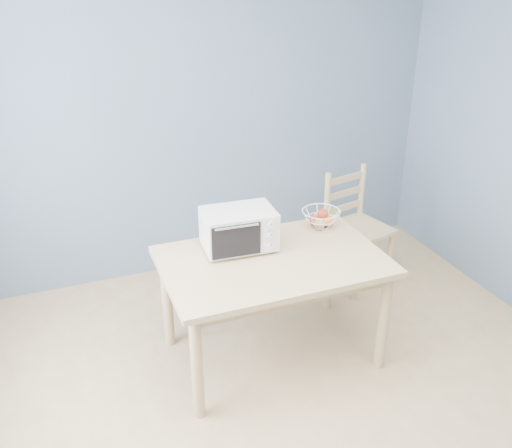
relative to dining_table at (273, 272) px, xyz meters
name	(u,v)px	position (x,y,z in m)	size (l,w,h in m)	color
room	(336,240)	(-0.04, -0.84, 0.65)	(4.01, 4.51, 2.61)	tan
dining_table	(273,272)	(0.00, 0.00, 0.00)	(1.40, 0.90, 0.75)	tan
toaster_oven	(236,229)	(-0.17, 0.21, 0.24)	(0.48, 0.36, 0.27)	silver
fruit_basket	(321,218)	(0.49, 0.30, 0.17)	(0.32, 0.32, 0.14)	white
dining_chair	(355,230)	(1.00, 0.67, -0.18)	(0.53, 0.53, 0.94)	tan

